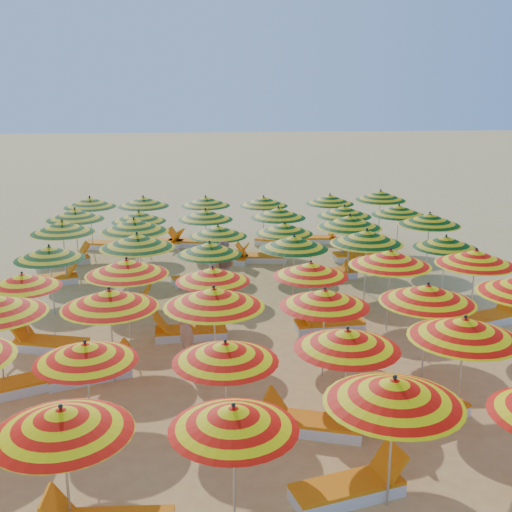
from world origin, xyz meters
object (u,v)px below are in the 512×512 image
object	(u,v)px
umbrella_47	(380,196)
lounger_17	(65,260)
umbrella_22	(390,258)
umbrella_27	(294,242)
umbrella_8	(225,352)
umbrella_39	(278,213)
umbrella_32	(218,231)
umbrella_36	(75,214)
umbrella_46	(330,199)
lounger_7	(36,381)
lounger_13	(121,304)
lounger_26	(364,240)
lounger_9	(49,344)
lounger_14	(50,279)
umbrella_14	(214,297)
beachgoer_b	(223,267)
umbrella_44	(206,201)
umbrella_37	(139,216)
beachgoer_a	(185,326)
umbrella_3	(394,391)
umbrella_18	(22,281)
umbrella_2	(234,418)
umbrella_34	(350,221)
umbrella_45	(264,201)
lounger_6	(423,414)
lounger_12	(489,318)
umbrella_15	(325,298)
lounger_20	(360,255)
umbrella_29	(446,242)
umbrella_24	(49,253)
umbrella_16	(428,294)
lounger_11	(328,325)
lounger_10	(189,332)
lounger_15	(202,278)
lounger_21	(109,245)
umbrella_26	(209,248)
umbrella_33	(284,228)
umbrella_28	(367,237)
lounger_19	(260,257)
lounger_8	(91,372)
lounger_18	(224,259)
lounger_22	(162,242)
umbrella_43	(143,202)
umbrella_40	(344,211)
umbrella_42	(90,202)
lounger_1	(350,488)
umbrella_31	(134,225)
umbrella_9	(347,339)
umbrella_30	(62,227)
umbrella_21	(311,269)
umbrella_13	(109,299)

from	to	relation	value
umbrella_47	lounger_17	world-z (taller)	umbrella_47
umbrella_22	umbrella_27	size ratio (longest dim) A/B	0.95
umbrella_8	umbrella_39	distance (m)	11.26
umbrella_32	umbrella_36	world-z (taller)	umbrella_36
umbrella_46	lounger_7	bearing A→B (deg)	-126.14
lounger_13	lounger_26	world-z (taller)	same
lounger_9	lounger_14	distance (m)	5.12
umbrella_14	beachgoer_b	xyz separation A→B (m)	(0.37, 5.82, -1.10)
umbrella_44	lounger_26	bearing A→B (deg)	-2.12
umbrella_46	umbrella_37	bearing A→B (deg)	-160.42
beachgoer_a	umbrella_22	bearing A→B (deg)	106.42
umbrella_3	umbrella_18	size ratio (longest dim) A/B	0.95
umbrella_27	umbrella_2	bearing A→B (deg)	-103.15
umbrella_34	umbrella_45	size ratio (longest dim) A/B	1.11
lounger_6	lounger_12	size ratio (longest dim) A/B	1.00
umbrella_15	lounger_20	distance (m)	9.36
umbrella_29	umbrella_24	bearing A→B (deg)	-178.28
umbrella_16	lounger_11	xyz separation A→B (m)	(-1.49, 2.68, -1.68)
lounger_10	umbrella_44	bearing A→B (deg)	-96.66
umbrella_34	lounger_15	distance (m)	4.83
umbrella_46	lounger_21	size ratio (longest dim) A/B	1.12
umbrella_26	umbrella_8	bearing A→B (deg)	-88.66
umbrella_15	umbrella_32	size ratio (longest dim) A/B	0.91
umbrella_33	lounger_12	bearing A→B (deg)	-40.87
umbrella_28	lounger_19	world-z (taller)	umbrella_28
umbrella_18	lounger_8	bearing A→B (deg)	-46.44
umbrella_37	lounger_18	bearing A→B (deg)	0.38
lounger_6	lounger_26	bearing A→B (deg)	-121.70
lounger_15	beachgoer_b	xyz separation A→B (m)	(0.61, -0.94, 0.63)
umbrella_28	lounger_22	distance (m)	9.15
umbrella_43	lounger_6	bearing A→B (deg)	-64.96
umbrella_29	lounger_9	bearing A→B (deg)	-165.35
umbrella_40	umbrella_42	distance (m)	9.09
beachgoer_a	lounger_9	bearing A→B (deg)	-98.13
umbrella_40	lounger_1	size ratio (longest dim) A/B	1.07
umbrella_16	umbrella_31	size ratio (longest dim) A/B	1.12
umbrella_40	lounger_26	size ratio (longest dim) A/B	1.09
umbrella_9	umbrella_45	world-z (taller)	umbrella_9
umbrella_30	lounger_10	distance (m)	6.11
umbrella_21	lounger_7	xyz separation A→B (m)	(-5.97, -2.32, -1.52)
umbrella_3	umbrella_16	distance (m)	4.53
umbrella_32	lounger_17	distance (m)	5.84
umbrella_44	lounger_9	world-z (taller)	umbrella_44
umbrella_22	umbrella_44	xyz separation A→B (m)	(-4.39, 8.76, -0.17)
lounger_14	umbrella_36	bearing A→B (deg)	59.65
umbrella_28	umbrella_39	distance (m)	4.60
umbrella_18	umbrella_39	world-z (taller)	umbrella_39
umbrella_30	umbrella_32	distance (m)	4.62
umbrella_13	lounger_6	distance (m)	6.40
umbrella_15	umbrella_22	distance (m)	3.14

